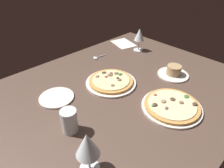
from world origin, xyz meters
The scene contains 10 objects.
dining_table centered at (0.00, 0.00, 2.00)cm, with size 150.00×110.00×4.00cm, color brown.
pizza_main centered at (-6.23, -8.13, 5.19)cm, with size 27.84×27.84×3.29cm.
pizza_side centered at (-12.45, 26.56, 5.22)cm, with size 28.10×28.10×3.40cm.
ramekin_on_saucer centered at (-38.60, 11.09, 6.23)cm, with size 17.95×17.95×6.23cm.
wine_glass_far centered at (34.95, 24.52, 16.15)cm, with size 7.91×7.91×17.12cm.
wine_glass_near centered at (-50.97, -25.88, 15.24)cm, with size 7.19×7.19×16.21cm.
water_glass centered at (29.60, 5.37, 8.46)cm, with size 6.62×6.62×10.47cm.
side_plate centered at (22.65, -17.30, 4.45)cm, with size 17.25×17.25×0.90cm, color silver.
paper_menu centered at (-51.76, -41.65, 4.15)cm, with size 13.57×18.64×0.30cm, color silver.
spoon centered at (-20.44, -37.21, 4.46)cm, with size 9.49×4.28×1.00cm.
Camera 1 is at (57.29, 58.68, 66.36)cm, focal length 32.08 mm.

